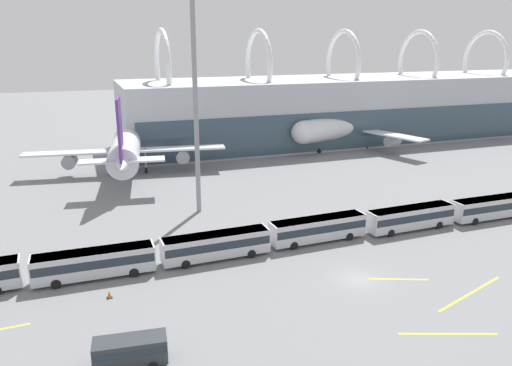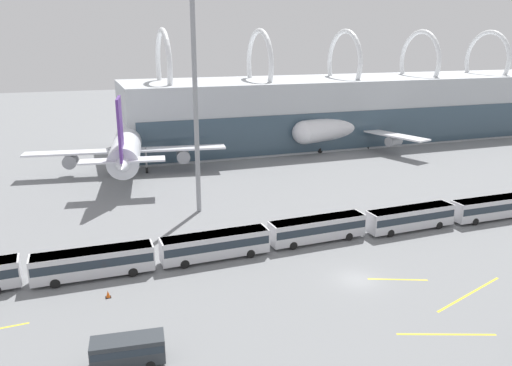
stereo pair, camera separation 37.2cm
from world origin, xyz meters
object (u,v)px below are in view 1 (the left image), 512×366
Objects in this scene: shuttle_bus_5 at (492,206)px; shuttle_bus_3 at (318,228)px; shuttle_bus_1 at (94,262)px; shuttle_bus_4 at (410,217)px; service_van_foreground at (130,350)px; traffic_cone_0 at (109,294)px; shuttle_bus_2 at (216,244)px; floodlight_mast at (195,85)px; airliner_at_gate_far at (126,145)px; airliner_parked_remote at (355,125)px.

shuttle_bus_3 is at bearing 177.98° from shuttle_bus_5.
shuttle_bus_1 and shuttle_bus_4 have the same top height.
service_van_foreground is 7.84× the size of traffic_cone_0.
service_van_foreground is at bearing -126.08° from shuttle_bus_2.
traffic_cone_0 is (-12.20, -5.12, -1.46)m from shuttle_bus_2.
floodlight_mast is (15.28, 16.96, 16.37)m from shuttle_bus_1.
shuttle_bus_3 is 26.14m from traffic_cone_0.
traffic_cone_0 is at bearing -174.12° from shuttle_bus_4.
shuttle_bus_3 is 0.40× the size of floodlight_mast.
traffic_cone_0 is (-0.83, 11.34, -0.99)m from service_van_foreground.
airliner_at_gate_far is at bearing 81.81° from traffic_cone_0.
shuttle_bus_5 is (39.73, -0.20, 0.00)m from shuttle_bus_2.
traffic_cone_0 is at bearing -158.70° from shuttle_bus_2.
shuttle_bus_1 is at bearing 102.00° from traffic_cone_0.
airliner_at_gate_far is 3.17× the size of shuttle_bus_3.
shuttle_bus_3 is (18.57, -41.89, -3.54)m from airliner_at_gate_far.
shuttle_bus_4 is at bearing -4.37° from shuttle_bus_3.
shuttle_bus_1 is at bearing 22.90° from airliner_parked_remote.
shuttle_bus_4 is 33.78m from floodlight_mast.
airliner_at_gate_far is at bearing 111.85° from shuttle_bus_3.
floodlight_mast is (-11.20, 16.06, 16.37)m from shuttle_bus_3.
shuttle_bus_3 is 13.25m from shuttle_bus_4.
shuttle_bus_4 reaches higher than service_van_foreground.
shuttle_bus_1 and shuttle_bus_2 have the same top height.
floodlight_mast is (-37.69, 16.97, 16.37)m from shuttle_bus_5.
airliner_at_gate_far is 3.18× the size of shuttle_bus_1.
service_van_foreground is (-58.29, -65.30, -3.77)m from airliner_parked_remote.
service_van_foreground is (-11.36, -16.46, -0.47)m from shuttle_bus_2.
airliner_parked_remote is at bearing 35.55° from floodlight_mast.
floodlight_mast is (7.37, -25.84, 12.83)m from airliner_at_gate_far.
floodlight_mast is 42.17× the size of traffic_cone_0.
shuttle_bus_3 is at bearing 1.60° from shuttle_bus_2.
service_van_foreground is at bearing -158.19° from shuttle_bus_4.
floodlight_mast is (2.04, 16.76, 16.37)m from shuttle_bus_2.
airliner_parked_remote is 2.89× the size of shuttle_bus_2.
airliner_at_gate_far is 43.08m from shuttle_bus_2.
shuttle_bus_1 is at bearing 178.62° from shuttle_bus_4.
shuttle_bus_4 is at bearing 50.94° from airliner_parked_remote.
airliner_at_gate_far reaches higher than service_van_foreground.
shuttle_bus_2 is (5.33, -42.60, -3.54)m from airliner_at_gate_far.
shuttle_bus_5 reaches higher than service_van_foreground.
airliner_parked_remote is at bearing 44.69° from shuttle_bus_2.
floodlight_mast is (13.40, 33.22, 16.84)m from service_van_foreground.
shuttle_bus_3 is 30.00m from service_van_foreground.
shuttle_bus_2 is at bearing 1.19° from shuttle_bus_1.
shuttle_bus_4 is (13.24, -0.54, 0.00)m from shuttle_bus_3.
shuttle_bus_5 is at bearing -1.74° from shuttle_bus_2.
service_van_foreground is 0.19× the size of floodlight_mast.
airliner_at_gate_far is 48.47m from traffic_cone_0.
floodlight_mast is at bearing 74.36° from service_van_foreground.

